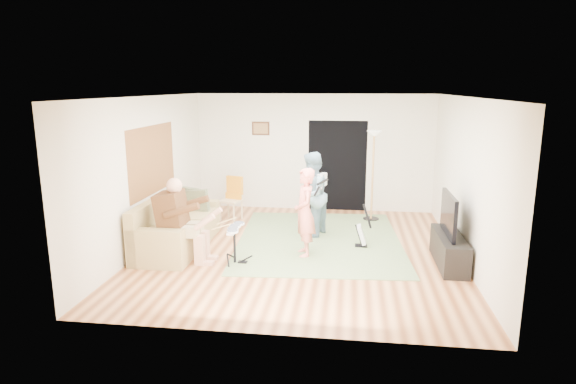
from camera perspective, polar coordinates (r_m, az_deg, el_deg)
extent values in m
plane|color=brown|center=(8.65, 1.40, -6.94)|extent=(6.00, 6.00, 0.00)
plane|color=white|center=(8.16, 1.51, 11.24)|extent=(6.00, 6.00, 0.00)
plane|color=#92592D|center=(9.16, -15.77, 3.68)|extent=(0.00, 2.05, 2.05)
plane|color=black|center=(11.26, 5.85, 3.09)|extent=(2.10, 0.00, 2.10)
cube|color=#3F2314|center=(11.34, -3.26, 7.53)|extent=(0.42, 0.03, 0.32)
cube|color=#637B4B|center=(9.23, 3.72, -5.66)|extent=(3.28, 4.00, 0.02)
cube|color=#A48B52|center=(8.97, -12.84, -5.04)|extent=(0.91, 1.83, 0.45)
cube|color=#A48B52|center=(9.04, -15.22, -3.49)|extent=(0.17, 2.26, 0.91)
cube|color=#A48B52|center=(9.86, -10.83, -2.75)|extent=(0.91, 0.22, 0.65)
cube|color=#A48B52|center=(8.04, -15.38, -6.52)|extent=(0.91, 0.22, 0.65)
cube|color=#522F17|center=(8.16, -13.63, -2.25)|extent=(0.40, 0.51, 0.65)
sphere|color=tan|center=(8.04, -13.32, 0.73)|extent=(0.26, 0.26, 0.26)
cylinder|color=black|center=(8.01, -6.35, -6.33)|extent=(0.04, 0.04, 0.58)
cube|color=white|center=(7.92, -6.40, -4.42)|extent=(0.11, 0.58, 0.03)
imported|color=#F37969|center=(8.21, 2.00, -2.44)|extent=(0.50, 0.63, 1.53)
imported|color=#7195A6|center=(9.24, 2.77, -0.35)|extent=(0.84, 0.96, 1.65)
cube|color=black|center=(8.94, 8.66, -6.34)|extent=(0.22, 0.18, 0.03)
cube|color=silver|center=(8.87, 8.70, -5.02)|extent=(0.17, 0.26, 0.35)
cylinder|color=black|center=(8.78, 9.37, -2.84)|extent=(0.18, 0.04, 0.45)
cylinder|color=black|center=(10.73, 9.80, -3.16)|extent=(0.35, 0.35, 0.03)
cylinder|color=tan|center=(10.52, 9.99, 1.70)|extent=(0.05, 0.05, 1.84)
cone|color=white|center=(10.39, 10.19, 6.81)|extent=(0.31, 0.31, 0.12)
cube|color=#D1B688|center=(10.52, -6.79, -1.05)|extent=(0.50, 0.50, 0.04)
cube|color=orange|center=(10.62, -6.59, 0.83)|extent=(0.39, 0.18, 0.40)
cube|color=black|center=(8.35, 18.57, -6.53)|extent=(0.40, 1.40, 0.50)
cube|color=black|center=(8.17, 18.52, -2.54)|extent=(0.06, 1.05, 0.67)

